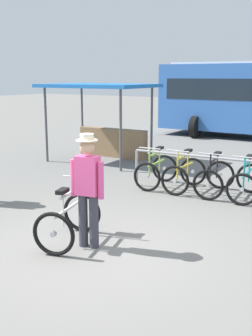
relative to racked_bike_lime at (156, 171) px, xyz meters
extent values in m
plane|color=slate|center=(1.09, -3.71, -0.37)|extent=(80.00, 80.00, 0.00)
cylinder|color=#99999E|center=(-0.41, -0.21, 0.06)|extent=(0.06, 0.06, 0.85)
cylinder|color=#99999E|center=(1.86, -0.06, 0.48)|extent=(4.54, 0.35, 0.05)
torus|color=black|center=(-0.05, 0.51, -0.04)|extent=(0.66, 0.14, 0.66)
cylinder|color=#B7B7BC|center=(-0.05, 0.51, -0.04)|extent=(0.09, 0.07, 0.08)
torus|color=black|center=(0.05, -0.51, -0.04)|extent=(0.66, 0.14, 0.66)
cylinder|color=#B7B7BC|center=(0.05, -0.51, -0.04)|extent=(0.09, 0.07, 0.08)
cube|color=#9ED14C|center=(0.00, 0.00, 0.19)|extent=(0.13, 0.92, 0.04)
cube|color=#9ED14C|center=(0.01, -0.05, 0.41)|extent=(0.10, 0.61, 0.04)
cylinder|color=#9ED14C|center=(-0.02, 0.18, 0.24)|extent=(0.03, 0.03, 0.55)
cube|color=black|center=(-0.02, 0.18, 0.51)|extent=(0.14, 0.25, 0.06)
cylinder|color=#9ED14C|center=(0.04, -0.38, 0.28)|extent=(0.03, 0.03, 0.63)
cylinder|color=#B7B7BC|center=(0.04, -0.38, 0.59)|extent=(0.52, 0.08, 0.03)
torus|color=black|center=(0.67, 0.56, -0.04)|extent=(0.66, 0.11, 0.66)
cylinder|color=#B7B7BC|center=(0.67, 0.56, -0.04)|extent=(0.08, 0.07, 0.08)
torus|color=black|center=(0.72, -0.46, -0.04)|extent=(0.66, 0.11, 0.66)
cylinder|color=#B7B7BC|center=(0.72, -0.46, -0.04)|extent=(0.08, 0.07, 0.08)
cube|color=yellow|center=(0.70, 0.05, 0.19)|extent=(0.08, 0.92, 0.04)
cube|color=yellow|center=(0.70, 0.00, 0.41)|extent=(0.07, 0.61, 0.04)
cylinder|color=yellow|center=(0.69, 0.23, 0.24)|extent=(0.03, 0.03, 0.55)
cube|color=black|center=(0.69, 0.23, 0.51)|extent=(0.13, 0.25, 0.06)
cylinder|color=yellow|center=(0.72, -0.34, 0.28)|extent=(0.03, 0.03, 0.63)
cylinder|color=#B7B7BC|center=(0.72, -0.34, 0.59)|extent=(0.52, 0.05, 0.03)
torus|color=black|center=(1.33, 0.60, -0.04)|extent=(0.66, 0.16, 0.66)
cylinder|color=#B7B7BC|center=(1.33, 0.60, -0.04)|extent=(0.09, 0.07, 0.08)
torus|color=black|center=(1.46, -0.41, -0.04)|extent=(0.66, 0.16, 0.66)
cylinder|color=#B7B7BC|center=(1.46, -0.41, -0.04)|extent=(0.09, 0.07, 0.08)
cube|color=black|center=(1.40, 0.09, 0.19)|extent=(0.15, 0.92, 0.04)
cube|color=black|center=(1.40, 0.04, 0.41)|extent=(0.11, 0.61, 0.04)
cylinder|color=black|center=(1.37, 0.27, 0.24)|extent=(0.03, 0.03, 0.55)
cube|color=black|center=(1.37, 0.27, 0.51)|extent=(0.15, 0.25, 0.06)
cylinder|color=black|center=(1.45, -0.29, 0.28)|extent=(0.03, 0.03, 0.63)
cylinder|color=#B7B7BC|center=(1.45, -0.29, 0.59)|extent=(0.52, 0.09, 0.03)
torus|color=black|center=(2.03, 0.64, -0.04)|extent=(0.66, 0.16, 0.66)
cylinder|color=#B7B7BC|center=(2.03, 0.64, -0.04)|extent=(0.09, 0.07, 0.08)
torus|color=black|center=(2.16, -0.37, -0.04)|extent=(0.66, 0.16, 0.66)
cylinder|color=#B7B7BC|center=(2.16, -0.37, -0.04)|extent=(0.09, 0.07, 0.08)
cube|color=teal|center=(2.10, 0.14, 0.19)|extent=(0.16, 0.91, 0.04)
cube|color=teal|center=(2.10, 0.09, 0.41)|extent=(0.12, 0.61, 0.04)
cylinder|color=teal|center=(2.07, 0.32, 0.24)|extent=(0.03, 0.03, 0.55)
cube|color=black|center=(2.07, 0.32, 0.51)|extent=(0.15, 0.25, 0.06)
cylinder|color=teal|center=(2.15, -0.25, 0.28)|extent=(0.03, 0.03, 0.63)
cylinder|color=#B7B7BC|center=(2.15, -0.25, 0.59)|extent=(0.52, 0.10, 0.03)
torus|color=black|center=(0.71, -4.21, -0.04)|extent=(0.65, 0.24, 0.66)
cylinder|color=#B7B7BC|center=(0.71, -4.21, -0.04)|extent=(0.09, 0.08, 0.08)
torus|color=black|center=(0.43, -3.23, -0.04)|extent=(0.65, 0.24, 0.66)
cylinder|color=#B7B7BC|center=(0.43, -3.23, -0.04)|extent=(0.09, 0.08, 0.08)
cube|color=silver|center=(0.57, -3.72, 0.19)|extent=(0.29, 0.89, 0.04)
cube|color=silver|center=(0.55, -3.68, 0.41)|extent=(0.20, 0.60, 0.04)
cylinder|color=silver|center=(0.62, -3.90, 0.24)|extent=(0.03, 0.03, 0.55)
cube|color=black|center=(0.62, -3.90, 0.51)|extent=(0.18, 0.26, 0.06)
cylinder|color=silver|center=(0.46, -3.35, 0.28)|extent=(0.03, 0.03, 0.63)
cylinder|color=#B7B7BC|center=(0.46, -3.35, 0.59)|extent=(0.51, 0.17, 0.03)
cube|color=gray|center=(0.42, -3.22, 0.47)|extent=(0.31, 0.26, 0.22)
ellipsoid|color=#4C3828|center=(0.42, -3.22, 0.57)|extent=(0.22, 0.20, 0.16)
sphere|color=#4C3828|center=(0.40, -3.14, 0.67)|extent=(0.11, 0.11, 0.11)
cylinder|color=#383842|center=(1.01, -3.66, 0.04)|extent=(0.14, 0.14, 0.82)
cylinder|color=#383842|center=(0.83, -3.69, 0.04)|extent=(0.14, 0.14, 0.82)
cube|color=#E54C8C|center=(0.92, -3.68, 0.74)|extent=(0.37, 0.26, 0.58)
cylinder|color=#E54C8C|center=(1.14, -3.65, 0.69)|extent=(0.09, 0.09, 0.55)
cylinder|color=#E54C8C|center=(0.71, -3.74, 0.69)|extent=(0.09, 0.09, 0.55)
sphere|color=tan|center=(0.92, -3.68, 1.16)|extent=(0.22, 0.22, 0.22)
cylinder|color=beige|center=(0.92, -3.68, 1.26)|extent=(0.32, 0.32, 0.02)
cylinder|color=beige|center=(0.92, -3.68, 1.31)|extent=(0.20, 0.20, 0.09)
cylinder|color=black|center=(-2.53, 7.75, 0.08)|extent=(0.28, 0.91, 0.90)
cylinder|color=black|center=(-2.60, 10.25, 0.08)|extent=(0.28, 0.91, 0.90)
cylinder|color=#4C4C51|center=(-4.27, 2.52, 0.73)|extent=(0.07, 0.07, 2.20)
cylinder|color=#4C4C51|center=(-1.68, 2.66, 0.73)|extent=(0.07, 0.07, 2.20)
cylinder|color=#4C4C51|center=(-4.18, 0.73, 0.73)|extent=(0.07, 0.07, 2.20)
cylinder|color=#4C4C51|center=(-1.58, 0.86, 0.73)|extent=(0.07, 0.07, 2.20)
cube|color=blue|center=(-2.93, 1.69, 1.88)|extent=(3.21, 2.46, 0.10)
cube|color=olive|center=(-2.97, 2.44, 0.08)|extent=(2.35, 0.42, 0.90)
camera|label=1|loc=(4.69, -8.35, 2.17)|focal=44.97mm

